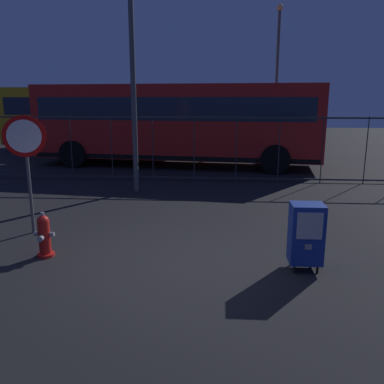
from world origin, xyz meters
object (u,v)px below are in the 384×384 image
at_px(bus_near, 177,120).
at_px(street_light_near_left, 277,67).
at_px(bus_far, 115,115).
at_px(stop_sign, 26,150).
at_px(fire_hydrant, 44,236).
at_px(newspaper_box_primary, 306,233).
at_px(street_light_near_right, 132,34).

height_order(bus_near, street_light_near_left, street_light_near_left).
relative_size(bus_far, street_light_near_left, 1.56).
relative_size(stop_sign, street_light_near_left, 0.32).
distance_m(fire_hydrant, street_light_near_left, 16.19).
height_order(newspaper_box_primary, bus_far, bus_far).
bearing_deg(newspaper_box_primary, fire_hydrant, 176.79).
height_order(bus_near, street_light_near_right, street_light_near_right).
bearing_deg(street_light_near_right, stop_sign, -109.04).
relative_size(fire_hydrant, newspaper_box_primary, 0.73).
relative_size(street_light_near_left, street_light_near_right, 0.97).
bearing_deg(street_light_near_left, bus_near, -128.56).
xyz_separation_m(bus_near, street_light_near_right, (-0.67, -4.50, 2.41)).
bearing_deg(street_light_near_left, street_light_near_right, -116.79).
xyz_separation_m(stop_sign, bus_near, (1.93, 8.15, 0.11)).
bearing_deg(street_light_near_left, bus_far, -175.36).
xyz_separation_m(fire_hydrant, bus_far, (-2.42, 14.11, 1.36)).
distance_m(newspaper_box_primary, bus_far, 15.80).
relative_size(fire_hydrant, stop_sign, 0.33).
bearing_deg(street_light_near_left, fire_hydrant, -110.67).
bearing_deg(bus_near, street_light_near_left, 58.17).
bearing_deg(bus_near, fire_hydrant, -90.63).
distance_m(stop_sign, street_light_near_right, 4.61).
xyz_separation_m(stop_sign, bus_far, (-1.69, 12.98, 0.11)).
height_order(fire_hydrant, newspaper_box_primary, newspaper_box_primary).
relative_size(bus_near, street_light_near_left, 1.56).
distance_m(fire_hydrant, bus_far, 14.38).
bearing_deg(bus_far, bus_near, -58.45).
xyz_separation_m(newspaper_box_primary, street_light_near_left, (1.45, 14.99, 3.42)).
bearing_deg(fire_hydrant, bus_near, 82.64).
distance_m(fire_hydrant, stop_sign, 1.83).
bearing_deg(fire_hydrant, newspaper_box_primary, -3.21).
distance_m(fire_hydrant, street_light_near_right, 6.10).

